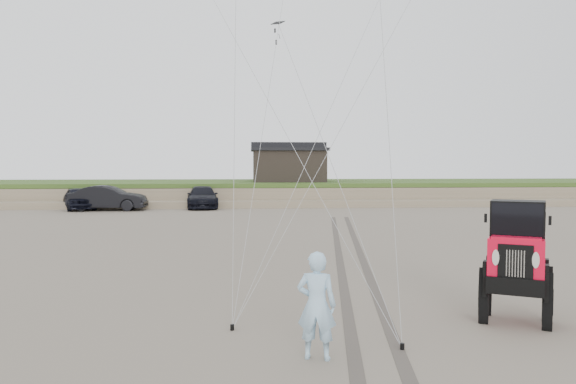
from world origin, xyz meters
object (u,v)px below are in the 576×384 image
object	(u,v)px
truck_c	(202,197)
jeep	(516,275)
truck_b	(108,198)
man	(317,305)
cabin	(289,164)
truck_a	(79,198)

from	to	relation	value
truck_c	jeep	world-z (taller)	jeep
truck_b	man	distance (m)	32.38
truck_b	man	size ratio (longest dim) A/B	2.85
jeep	man	distance (m)	4.76
truck_c	jeep	bearing A→B (deg)	-79.05
truck_c	man	distance (m)	32.61
cabin	truck_c	size ratio (longest dim) A/B	1.18
truck_a	man	world-z (taller)	man
truck_c	jeep	distance (m)	31.73
truck_a	truck_c	world-z (taller)	truck_a
cabin	jeep	distance (m)	36.98
cabin	truck_c	world-z (taller)	cabin
truck_a	truck_b	world-z (taller)	truck_b
jeep	cabin	bearing A→B (deg)	121.68
cabin	jeep	xyz separation A→B (m)	(1.99, -36.86, -2.22)
truck_a	truck_c	distance (m)	8.69
truck_c	truck_b	bearing A→B (deg)	-169.54
truck_a	man	xyz separation A→B (m)	(13.10, -31.48, 0.12)
truck_b	truck_c	world-z (taller)	truck_b
truck_a	jeep	xyz separation A→B (m)	(17.49, -29.65, 0.21)
jeep	man	bearing A→B (deg)	-128.84
truck_c	man	bearing A→B (deg)	-87.39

